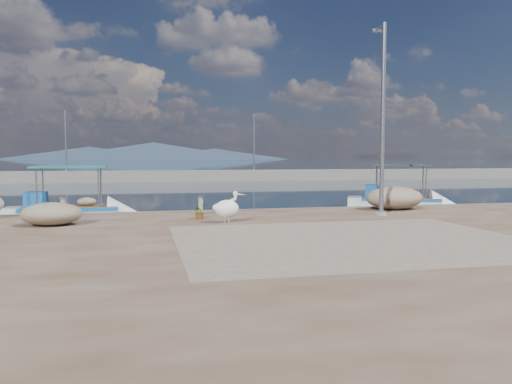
% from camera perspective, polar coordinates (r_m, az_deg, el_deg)
% --- Properties ---
extents(ground, '(1400.00, 1400.00, 0.00)m').
position_cam_1_polar(ground, '(15.74, 3.08, -5.67)').
color(ground, '#162635').
rests_on(ground, ground).
extents(quay, '(44.00, 22.00, 0.50)m').
position_cam_1_polar(quay, '(10.18, 12.52, -9.70)').
color(quay, '#4D3721').
rests_on(quay, ground).
extents(quay_patch, '(9.00, 7.00, 0.01)m').
position_cam_1_polar(quay_patch, '(13.21, 10.89, -5.39)').
color(quay_patch, gray).
rests_on(quay_patch, quay).
extents(breakwater, '(120.00, 2.20, 7.50)m').
position_cam_1_polar(breakwater, '(55.13, -8.38, 1.84)').
color(breakwater, gray).
rests_on(breakwater, ground).
extents(mountains, '(370.00, 280.00, 22.00)m').
position_cam_1_polar(mountains, '(665.02, -12.11, 4.50)').
color(mountains, '#28384C').
rests_on(mountains, ground).
extents(boat_left, '(5.51, 1.89, 2.65)m').
position_cam_1_polar(boat_left, '(22.84, -20.55, -2.38)').
color(boat_left, white).
rests_on(boat_left, ground).
extents(boat_right, '(5.73, 3.94, 2.64)m').
position_cam_1_polar(boat_right, '(27.24, 16.00, -1.29)').
color(boat_right, white).
rests_on(boat_right, ground).
extents(pelican, '(1.06, 0.50, 1.04)m').
position_cam_1_polar(pelican, '(16.27, -3.30, -1.83)').
color(pelican, tan).
rests_on(pelican, quay).
extents(lamp_post, '(0.44, 0.96, 7.00)m').
position_cam_1_polar(lamp_post, '(19.00, 14.25, 7.37)').
color(lamp_post, gray).
rests_on(lamp_post, quay).
extents(bollard_near, '(0.23, 0.23, 0.70)m').
position_cam_1_polar(bollard_near, '(18.82, -6.34, -1.40)').
color(bollard_near, gray).
rests_on(bollard_near, quay).
extents(bollard_far, '(0.24, 0.24, 0.74)m').
position_cam_1_polar(bollard_far, '(18.93, -21.16, -1.55)').
color(bollard_far, gray).
rests_on(bollard_far, quay).
extents(potted_plant, '(0.60, 0.56, 0.53)m').
position_cam_1_polar(potted_plant, '(17.40, -6.42, -2.22)').
color(potted_plant, '#33722D').
rests_on(potted_plant, quay).
extents(net_pile_c, '(2.40, 1.71, 0.94)m').
position_cam_1_polar(net_pile_c, '(21.23, 15.52, -0.66)').
color(net_pile_c, gray).
rests_on(net_pile_c, quay).
extents(net_pile_b, '(1.86, 1.45, 0.72)m').
position_cam_1_polar(net_pile_b, '(16.97, -22.34, -2.33)').
color(net_pile_b, gray).
rests_on(net_pile_b, quay).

